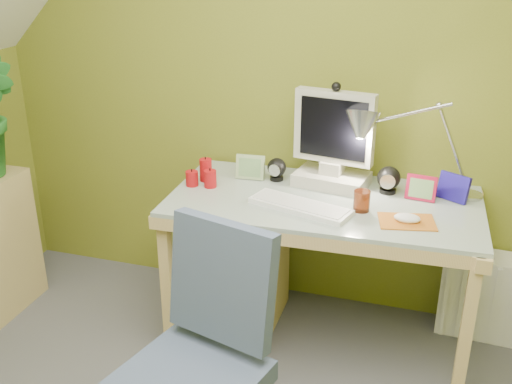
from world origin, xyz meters
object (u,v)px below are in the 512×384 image
(monitor, at_px, (334,138))
(desk_lamp, at_px, (435,127))
(desk, at_px, (321,270))
(radiator, at_px, (486,295))
(task_chair, at_px, (190,379))

(monitor, relative_size, desk_lamp, 0.72)
(desk, bearing_deg, radiator, 17.13)
(desk, distance_m, task_chair, 1.03)
(radiator, bearing_deg, monitor, -170.42)
(desk, height_order, radiator, desk)
(monitor, relative_size, radiator, 1.08)
(desk_lamp, xyz_separation_m, radiator, (0.34, 0.09, -0.86))
(desk, xyz_separation_m, monitor, (0.00, 0.18, 0.61))
(desk, distance_m, monitor, 0.64)
(task_chair, relative_size, radiator, 2.09)
(monitor, xyz_separation_m, task_chair, (-0.26, -1.17, -0.53))
(desk, distance_m, desk_lamp, 0.86)
(radiator, bearing_deg, desk, -158.01)
(desk_lamp, bearing_deg, radiator, 16.19)
(task_chair, height_order, radiator, task_chair)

